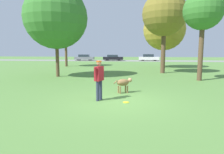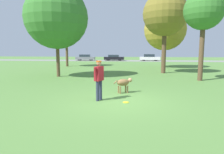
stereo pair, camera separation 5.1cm
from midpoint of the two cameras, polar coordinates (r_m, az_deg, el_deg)
The scene contains 13 objects.
ground_plane at distance 8.33m, azimuth 1.27°, elevation -7.00°, with size 120.00×120.00×0.00m, color #56843D.
far_road_strip at distance 42.02m, azimuth 5.78°, elevation 4.65°, with size 120.00×6.00×0.01m.
person at distance 8.36m, azimuth -3.89°, elevation 0.03°, with size 0.36×0.69×1.68m.
dog at distance 9.90m, azimuth 3.27°, elevation -1.64°, with size 0.94×0.71×0.74m.
frisbee at distance 8.19m, azimuth 3.82°, elevation -7.21°, with size 0.25×0.25×0.02m.
tree_far_left at distance 27.51m, azimuth -13.23°, elevation 13.03°, with size 3.89×3.89×6.78m.
tree_far_right at distance 25.82m, azimuth 14.64°, elevation 12.98°, with size 5.07×5.07×7.19m.
tree_near_left at distance 16.88m, azimuth -15.83°, elevation 16.07°, with size 4.94×4.94×7.15m.
tree_mid_center at distance 19.60m, azimuth 14.67°, elevation 16.95°, with size 4.03×4.03×7.43m.
tree_near_right at distance 15.47m, azimuth 24.51°, elevation 16.77°, with size 2.66×2.66×6.14m.
parked_car_grey at distance 43.32m, azimuth -7.95°, elevation 5.53°, with size 4.13×1.85×1.28m.
parked_car_black at distance 42.33m, azimuth 0.30°, elevation 5.54°, with size 4.15×1.83×1.24m.
parked_car_white at distance 42.45m, azimuth 10.39°, elevation 5.49°, with size 4.15×1.69×1.37m.
Camera 1 is at (0.75, -8.03, 2.09)m, focal length 32.00 mm.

